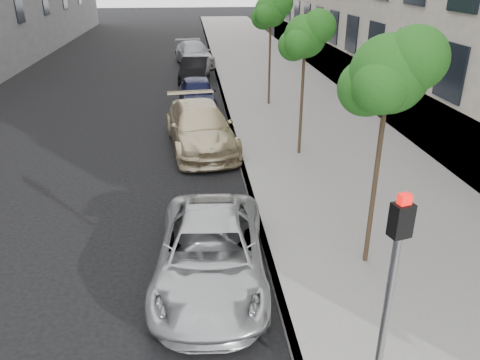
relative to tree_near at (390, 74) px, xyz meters
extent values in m
plane|color=black|center=(-3.23, -1.50, -4.11)|extent=(160.00, 160.00, 0.00)
cube|color=gray|center=(1.07, 22.50, -4.04)|extent=(6.40, 72.00, 0.14)
cube|color=#9E9B93|center=(-2.05, 22.50, -4.04)|extent=(0.15, 72.00, 0.14)
cylinder|color=#38281C|center=(-0.03, 0.00, -1.63)|extent=(0.10, 0.10, 4.67)
sphere|color=#1E6319|center=(-0.03, 0.00, 0.00)|extent=(1.44, 1.44, 1.44)
sphere|color=#1E6319|center=(0.32, -0.20, 0.30)|extent=(1.15, 1.15, 1.15)
sphere|color=#1E6319|center=(-0.33, 0.25, -0.30)|extent=(1.08, 1.08, 1.08)
cylinder|color=#38281C|center=(-0.03, 6.50, -1.71)|extent=(0.10, 0.10, 4.52)
sphere|color=#1E6319|center=(-0.03, 6.50, -0.15)|extent=(1.31, 1.31, 1.31)
sphere|color=#1E6319|center=(0.32, 6.30, 0.15)|extent=(1.04, 1.04, 1.04)
sphere|color=#1E6319|center=(-0.33, 6.75, -0.45)|extent=(0.98, 0.98, 0.98)
cylinder|color=#38281C|center=(-0.03, 13.00, -1.57)|extent=(0.10, 0.10, 4.79)
sphere|color=#1E6319|center=(-0.03, 13.00, 0.13)|extent=(1.41, 1.41, 1.41)
sphere|color=#1E6319|center=(0.32, 12.80, 0.43)|extent=(1.13, 1.13, 1.13)
sphere|color=#1E6319|center=(-0.33, 13.25, -0.17)|extent=(1.06, 1.06, 1.06)
cylinder|color=#939699|center=(-1.24, -3.63, -2.55)|extent=(0.10, 0.10, 2.84)
cube|color=black|center=(-1.24, -3.63, -0.92)|extent=(0.28, 0.23, 0.42)
cube|color=red|center=(-1.24, -3.63, -0.65)|extent=(0.16, 0.13, 0.12)
imported|color=#B9BBBE|center=(-3.33, -0.17, -3.46)|extent=(2.48, 4.79, 1.29)
imported|color=beige|center=(-3.33, 7.76, -3.34)|extent=(2.77, 5.49, 1.53)
imported|color=black|center=(-3.33, 13.03, -3.41)|extent=(1.78, 4.12, 1.38)
imported|color=black|center=(-3.33, 18.66, -3.42)|extent=(1.91, 4.28, 1.36)
imported|color=#9FA1A6|center=(-3.33, 23.88, -3.37)|extent=(2.86, 5.36, 1.48)
camera|label=1|loc=(-3.56, -8.11, 1.70)|focal=35.00mm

